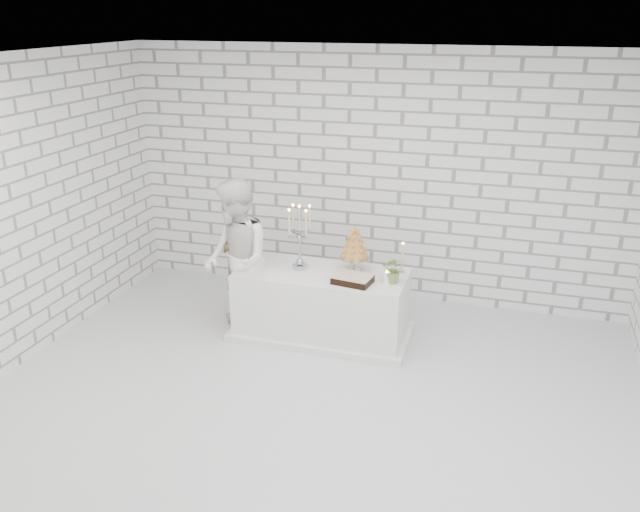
{
  "coord_description": "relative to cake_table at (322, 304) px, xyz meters",
  "views": [
    {
      "loc": [
        1.56,
        -4.9,
        3.38
      ],
      "look_at": [
        -0.19,
        0.93,
        1.05
      ],
      "focal_mm": 36.61,
      "sensor_mm": 36.0,
      "label": 1
    }
  ],
  "objects": [
    {
      "name": "ceiling",
      "position": [
        0.26,
        -1.23,
        2.62
      ],
      "size": [
        6.0,
        5.0,
        0.01
      ],
      "primitive_type": "cube",
      "color": "white",
      "rests_on": "ground"
    },
    {
      "name": "groom",
      "position": [
        -1.01,
        0.1,
        0.4
      ],
      "size": [
        0.44,
        0.61,
        1.54
      ],
      "primitive_type": "imported",
      "rotation": [
        0.0,
        0.0,
        -1.44
      ],
      "color": "#4A3B23",
      "rests_on": "ground"
    },
    {
      "name": "cake_table",
      "position": [
        0.0,
        0.0,
        0.0
      ],
      "size": [
        1.8,
        0.8,
        0.75
      ],
      "primitive_type": "cube",
      "color": "white",
      "rests_on": "ground"
    },
    {
      "name": "extra_taper",
      "position": [
        0.82,
        0.22,
        0.54
      ],
      "size": [
        0.07,
        0.07,
        0.32
      ],
      "primitive_type": "cylinder",
      "rotation": [
        0.0,
        0.0,
        0.17
      ],
      "color": "beige",
      "rests_on": "cake_table"
    },
    {
      "name": "wall_back",
      "position": [
        0.26,
        1.27,
        1.12
      ],
      "size": [
        6.0,
        0.01,
        3.0
      ],
      "primitive_type": "cube",
      "color": "white",
      "rests_on": "ground"
    },
    {
      "name": "croquembouche",
      "position": [
        0.32,
        0.13,
        0.62
      ],
      "size": [
        0.35,
        0.35,
        0.5
      ],
      "primitive_type": null,
      "rotation": [
        0.0,
        0.0,
        -0.08
      ],
      "color": "#9D652D",
      "rests_on": "cake_table"
    },
    {
      "name": "wall_front",
      "position": [
        0.26,
        -3.73,
        1.12
      ],
      "size": [
        6.0,
        0.01,
        3.0
      ],
      "primitive_type": "cube",
      "color": "white",
      "rests_on": "ground"
    },
    {
      "name": "candelabra",
      "position": [
        -0.25,
        0.03,
        0.73
      ],
      "size": [
        0.32,
        0.32,
        0.71
      ],
      "primitive_type": null,
      "rotation": [
        0.0,
        0.0,
        0.11
      ],
      "color": "#A4A5AF",
      "rests_on": "cake_table"
    },
    {
      "name": "pillar_candle",
      "position": [
        0.71,
        -0.1,
        0.44
      ],
      "size": [
        0.08,
        0.08,
        0.12
      ],
      "primitive_type": "cylinder",
      "rotation": [
        0.0,
        0.0,
        -0.05
      ],
      "color": "white",
      "rests_on": "cake_table"
    },
    {
      "name": "flowers",
      "position": [
        0.77,
        -0.05,
        0.52
      ],
      "size": [
        0.26,
        0.23,
        0.29
      ],
      "primitive_type": "imported",
      "rotation": [
        0.0,
        0.0,
        -0.02
      ],
      "color": "#427236",
      "rests_on": "cake_table"
    },
    {
      "name": "chocolate_cake",
      "position": [
        0.38,
        -0.19,
        0.42
      ],
      "size": [
        0.42,
        0.33,
        0.08
      ],
      "primitive_type": "cube",
      "rotation": [
        0.0,
        0.0,
        -0.16
      ],
      "color": "black",
      "rests_on": "cake_table"
    },
    {
      "name": "ground",
      "position": [
        0.26,
        -1.23,
        -0.38
      ],
      "size": [
        6.0,
        5.0,
        0.01
      ],
      "primitive_type": "cube",
      "color": "silver",
      "rests_on": "ground"
    },
    {
      "name": "bride",
      "position": [
        -0.88,
        -0.23,
        0.5
      ],
      "size": [
        1.01,
        1.07,
        1.74
      ],
      "primitive_type": "imported",
      "rotation": [
        0.0,
        0.0,
        -0.99
      ],
      "color": "white",
      "rests_on": "ground"
    },
    {
      "name": "wall_left",
      "position": [
        -2.74,
        -1.23,
        1.12
      ],
      "size": [
        0.01,
        5.0,
        3.0
      ],
      "primitive_type": "cube",
      "color": "white",
      "rests_on": "ground"
    }
  ]
}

